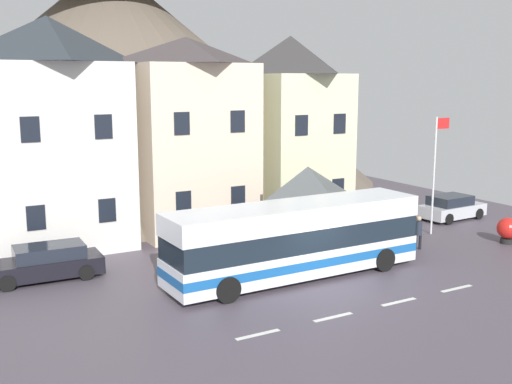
# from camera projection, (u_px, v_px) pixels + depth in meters

# --- Properties ---
(ground_plane) EXTENTS (40.00, 60.00, 0.07)m
(ground_plane) POSITION_uv_depth(u_px,v_px,m) (326.00, 290.00, 24.15)
(ground_plane) COLOR #504752
(townhouse_00) EXTENTS (6.33, 6.52, 11.05)m
(townhouse_00) POSITION_uv_depth(u_px,v_px,m) (53.00, 133.00, 29.92)
(townhouse_00) COLOR silver
(townhouse_00) RESTS_ON ground_plane
(townhouse_01) EXTENTS (6.09, 5.72, 10.28)m
(townhouse_01) POSITION_uv_depth(u_px,v_px,m) (188.00, 135.00, 33.01)
(townhouse_01) COLOR beige
(townhouse_01) RESTS_ON ground_plane
(townhouse_02) EXTENTS (5.10, 6.33, 10.57)m
(townhouse_02) POSITION_uv_depth(u_px,v_px,m) (290.00, 127.00, 36.49)
(townhouse_02) COLOR beige
(townhouse_02) RESTS_ON ground_plane
(hilltop_castle) EXTENTS (41.91, 41.91, 26.06)m
(hilltop_castle) POSITION_uv_depth(u_px,v_px,m) (112.00, 65.00, 49.21)
(hilltop_castle) COLOR #675A4D
(hilltop_castle) RESTS_ON ground_plane
(transit_bus) EXTENTS (11.21, 2.78, 3.12)m
(transit_bus) POSITION_uv_depth(u_px,v_px,m) (296.00, 241.00, 25.30)
(transit_bus) COLOR white
(transit_bus) RESTS_ON ground_plane
(bus_shelter) EXTENTS (3.60, 3.60, 3.91)m
(bus_shelter) POSITION_uv_depth(u_px,v_px,m) (308.00, 182.00, 30.17)
(bus_shelter) COLOR #473D33
(bus_shelter) RESTS_ON ground_plane
(parked_car_00) EXTENTS (4.03, 2.12, 1.42)m
(parked_car_00) POSITION_uv_depth(u_px,v_px,m) (451.00, 208.00, 36.12)
(parked_car_00) COLOR silver
(parked_car_00) RESTS_ON ground_plane
(parked_car_01) EXTENTS (4.64, 2.05, 1.43)m
(parked_car_01) POSITION_uv_depth(u_px,v_px,m) (46.00, 263.00, 25.22)
(parked_car_01) COLOR black
(parked_car_01) RESTS_ON ground_plane
(parked_car_02) EXTENTS (4.49, 2.00, 1.26)m
(parked_car_02) POSITION_uv_depth(u_px,v_px,m) (329.00, 223.00, 32.57)
(parked_car_02) COLOR black
(parked_car_02) RESTS_ON ground_plane
(pedestrian_00) EXTENTS (0.34, 0.31, 1.59)m
(pedestrian_00) POSITION_uv_depth(u_px,v_px,m) (404.00, 226.00, 31.05)
(pedestrian_00) COLOR black
(pedestrian_00) RESTS_ON ground_plane
(pedestrian_01) EXTENTS (0.33, 0.33, 1.62)m
(pedestrian_01) POSITION_uv_depth(u_px,v_px,m) (418.00, 230.00, 29.69)
(pedestrian_01) COLOR black
(pedestrian_01) RESTS_ON ground_plane
(pedestrian_02) EXTENTS (0.35, 0.35, 1.45)m
(pedestrian_02) POSITION_uv_depth(u_px,v_px,m) (409.00, 237.00, 28.87)
(pedestrian_02) COLOR black
(pedestrian_02) RESTS_ON ground_plane
(public_bench) EXTENTS (1.48, 0.48, 0.87)m
(public_bench) POSITION_uv_depth(u_px,v_px,m) (304.00, 224.00, 32.94)
(public_bench) COLOR #33473D
(public_bench) RESTS_ON ground_plane
(flagpole) EXTENTS (0.95, 0.10, 6.20)m
(flagpole) POSITION_uv_depth(u_px,v_px,m) (436.00, 166.00, 32.16)
(flagpole) COLOR silver
(flagpole) RESTS_ON ground_plane
(harbour_buoy) EXTENTS (1.07, 1.07, 1.32)m
(harbour_buoy) POSITION_uv_depth(u_px,v_px,m) (508.00, 229.00, 30.74)
(harbour_buoy) COLOR black
(harbour_buoy) RESTS_ON ground_plane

